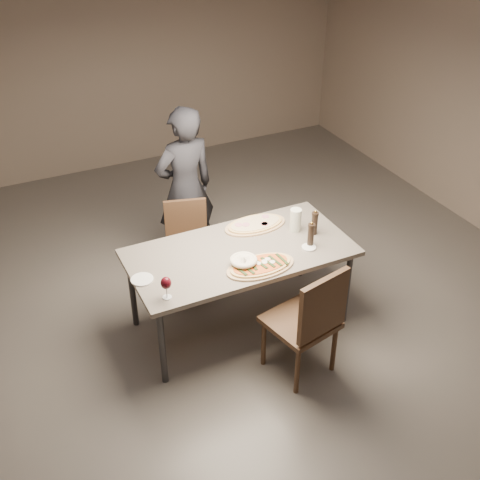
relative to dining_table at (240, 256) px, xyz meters
name	(u,v)px	position (x,y,z in m)	size (l,w,h in m)	color
room	(240,178)	(0.00, 0.00, 0.71)	(7.00, 7.00, 7.00)	#5A534D
dining_table	(240,256)	(0.00, 0.00, 0.00)	(1.80, 0.90, 0.75)	slate
zucchini_pizza	(260,266)	(0.04, -0.28, 0.07)	(0.56, 0.31, 0.05)	tan
ham_pizza	(255,224)	(0.28, 0.28, 0.07)	(0.55, 0.31, 0.04)	tan
bread_basket	(244,262)	(-0.07, -0.21, 0.10)	(0.21, 0.21, 0.08)	beige
oil_dish	(309,247)	(0.51, -0.21, 0.06)	(0.12, 0.12, 0.01)	white
pepper_mill_left	(315,223)	(0.67, -0.04, 0.16)	(0.06, 0.06, 0.22)	black
pepper_mill_right	(311,235)	(0.54, -0.18, 0.16)	(0.06, 0.06, 0.22)	black
carafe	(296,220)	(0.55, 0.08, 0.16)	(0.10, 0.10, 0.20)	silver
wine_glass	(166,284)	(-0.73, -0.32, 0.18)	(0.08, 0.08, 0.18)	silver
side_plate	(142,279)	(-0.83, -0.04, 0.06)	(0.17, 0.17, 0.01)	white
chair_near	(310,319)	(0.20, -0.77, -0.14)	(0.56, 0.56, 0.99)	#422C1C
chair_far	(188,241)	(-0.18, 0.71, -0.22)	(0.49, 0.49, 0.84)	#422C1C
diner	(185,189)	(-0.05, 1.07, 0.11)	(0.59, 0.38, 1.60)	black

